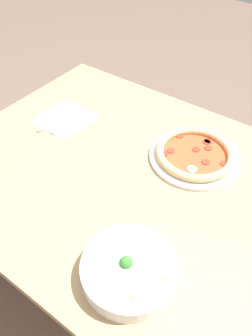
{
  "coord_description": "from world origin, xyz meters",
  "views": [
    {
      "loc": [
        -0.34,
        0.59,
        1.48
      ],
      "look_at": [
        0.08,
        0.0,
        0.76
      ],
      "focal_mm": 35.0,
      "sensor_mm": 36.0,
      "label": 1
    }
  ],
  "objects_px": {
    "pizza": "(195,154)",
    "bowl": "(129,270)",
    "knife": "(62,115)",
    "fork": "(70,120)"
  },
  "relations": [
    {
      "from": "pizza",
      "to": "bowl",
      "type": "height_order",
      "value": "bowl"
    },
    {
      "from": "bowl",
      "to": "fork",
      "type": "relative_size",
      "value": 1.22
    },
    {
      "from": "fork",
      "to": "knife",
      "type": "relative_size",
      "value": 0.83
    },
    {
      "from": "bowl",
      "to": "fork",
      "type": "xyz_separation_m",
      "value": [
        0.53,
        -0.37,
        -0.02
      ]
    },
    {
      "from": "bowl",
      "to": "knife",
      "type": "xyz_separation_m",
      "value": [
        0.59,
        -0.38,
        -0.03
      ]
    },
    {
      "from": "pizza",
      "to": "bowl",
      "type": "distance_m",
      "value": 0.47
    },
    {
      "from": "pizza",
      "to": "knife",
      "type": "xyz_separation_m",
      "value": [
        0.52,
        0.08,
        -0.01
      ]
    },
    {
      "from": "bowl",
      "to": "knife",
      "type": "relative_size",
      "value": 1.01
    },
    {
      "from": "pizza",
      "to": "fork",
      "type": "bearing_deg",
      "value": 10.91
    },
    {
      "from": "fork",
      "to": "pizza",
      "type": "bearing_deg",
      "value": 100.5
    }
  ]
}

